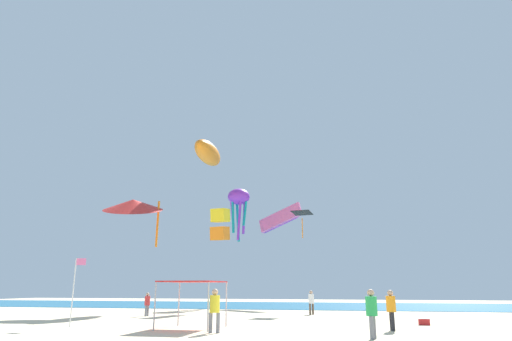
% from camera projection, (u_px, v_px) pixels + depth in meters
% --- Properties ---
extents(ground, '(110.00, 110.00, 0.10)m').
position_uv_depth(ground, '(270.00, 334.00, 20.05)').
color(ground, beige).
extents(ocean_strip, '(110.00, 20.44, 0.03)m').
position_uv_depth(ocean_strip, '(322.00, 306.00, 48.61)').
color(ocean_strip, '#1E6B93').
rests_on(ocean_strip, ground).
extents(canopy_tent, '(2.72, 3.07, 2.28)m').
position_uv_depth(canopy_tent, '(193.00, 283.00, 22.55)').
color(canopy_tent, '#B2B2B7').
rests_on(canopy_tent, ground).
extents(person_near_tent, '(0.38, 0.42, 1.59)m').
position_uv_depth(person_near_tent, '(147.00, 302.00, 31.54)').
color(person_near_tent, slate).
rests_on(person_near_tent, ground).
extents(person_leftmost, '(0.41, 0.41, 1.72)m').
position_uv_depth(person_leftmost, '(311.00, 300.00, 33.28)').
color(person_leftmost, brown).
rests_on(person_leftmost, ground).
extents(person_central, '(0.51, 0.45, 1.91)m').
position_uv_depth(person_central, '(215.00, 307.00, 20.13)').
color(person_central, slate).
rests_on(person_central, ground).
extents(person_rightmost, '(0.45, 0.50, 1.90)m').
position_uv_depth(person_rightmost, '(372.00, 309.00, 17.86)').
color(person_rightmost, slate).
rests_on(person_rightmost, ground).
extents(person_far_shore, '(0.44, 0.49, 1.85)m').
position_uv_depth(person_far_shore, '(391.00, 307.00, 21.11)').
color(person_far_shore, black).
rests_on(person_far_shore, ground).
extents(banner_flag, '(0.61, 0.06, 3.45)m').
position_uv_depth(banner_flag, '(75.00, 285.00, 23.36)').
color(banner_flag, silver).
rests_on(banner_flag, ground).
extents(cooler_box, '(0.57, 0.37, 0.35)m').
position_uv_depth(cooler_box, '(424.00, 322.00, 24.04)').
color(cooler_box, red).
rests_on(cooler_box, ground).
extents(kite_diamond_black, '(1.84, 1.84, 2.27)m').
position_uv_depth(kite_diamond_black, '(302.00, 214.00, 38.46)').
color(kite_diamond_black, black).
extents(kite_box_yellow, '(1.51, 1.60, 2.87)m').
position_uv_depth(kite_box_yellow, '(220.00, 224.00, 39.31)').
color(kite_box_yellow, yellow).
extents(kite_octopus_purple, '(2.83, 2.83, 5.82)m').
position_uv_depth(kite_octopus_purple, '(239.00, 199.00, 49.95)').
color(kite_octopus_purple, purple).
extents(kite_parafoil_pink, '(5.11, 2.12, 3.24)m').
position_uv_depth(kite_parafoil_pink, '(280.00, 218.00, 48.84)').
color(kite_parafoil_pink, pink).
extents(kite_inflatable_orange, '(2.56, 7.13, 2.56)m').
position_uv_depth(kite_inflatable_orange, '(208.00, 153.00, 46.97)').
color(kite_inflatable_orange, orange).
extents(kite_delta_red, '(5.94, 5.96, 4.52)m').
position_uv_depth(kite_delta_red, '(133.00, 205.00, 36.10)').
color(kite_delta_red, red).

